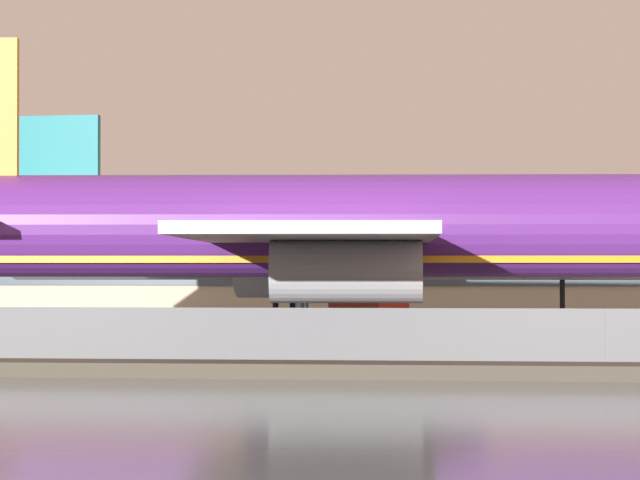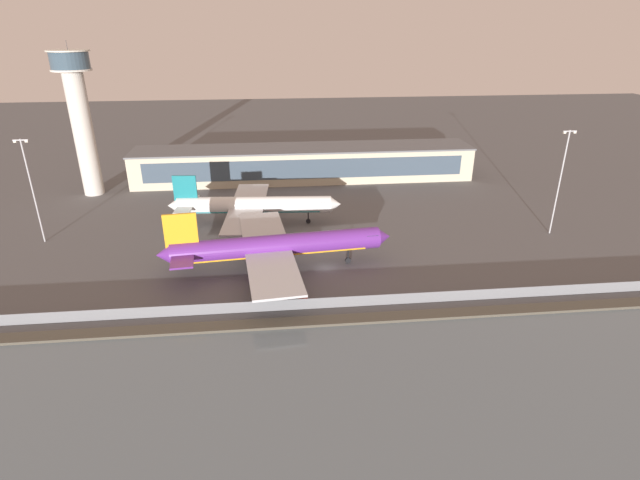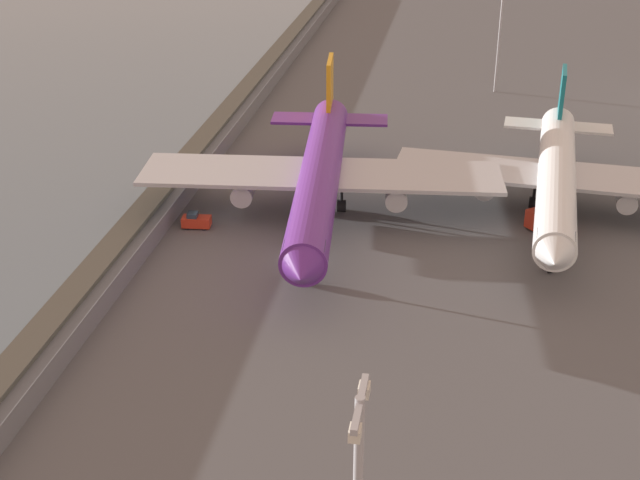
# 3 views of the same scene
# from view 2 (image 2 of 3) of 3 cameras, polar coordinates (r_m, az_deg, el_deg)

# --- Properties ---
(ground_plane) EXTENTS (500.00, 500.00, 0.00)m
(ground_plane) POSITION_cam_2_polar(r_m,az_deg,el_deg) (105.36, 0.67, -3.21)
(ground_plane) COLOR #565659
(shoreline_seawall) EXTENTS (320.00, 3.00, 0.50)m
(shoreline_seawall) POSITION_cam_2_polar(r_m,az_deg,el_deg) (87.61, 2.22, -9.13)
(shoreline_seawall) COLOR #474238
(shoreline_seawall) RESTS_ON ground
(perimeter_fence) EXTENTS (280.00, 0.10, 2.21)m
(perimeter_fence) POSITION_cam_2_polar(r_m,az_deg,el_deg) (90.94, 1.83, -7.14)
(perimeter_fence) COLOR slate
(perimeter_fence) RESTS_ON ground
(cargo_jet_purple) EXTENTS (48.43, 41.84, 13.97)m
(cargo_jet_purple) POSITION_cam_2_polar(r_m,az_deg,el_deg) (102.74, -5.23, -0.74)
(cargo_jet_purple) COLOR #602889
(cargo_jet_purple) RESTS_ON ground
(passenger_jet_white_teal) EXTENTS (43.87, 37.65, 13.02)m
(passenger_jet_white_teal) POSITION_cam_2_polar(r_m,az_deg,el_deg) (127.44, -7.76, 3.92)
(passenger_jet_white_teal) COLOR white
(passenger_jet_white_teal) RESTS_ON ground
(baggage_tug) EXTENTS (1.87, 3.33, 1.80)m
(baggage_tug) POSITION_cam_2_polar(r_m,az_deg,el_deg) (93.11, -2.04, -6.56)
(baggage_tug) COLOR red
(baggage_tug) RESTS_ON ground
(ops_van) EXTENTS (4.99, 5.31, 2.48)m
(ops_van) POSITION_cam_2_polar(r_m,az_deg,el_deg) (127.92, -6.31, 2.31)
(ops_van) COLOR red
(ops_van) RESTS_ON ground
(control_tower) EXTENTS (11.21, 11.21, 43.02)m
(control_tower) POSITION_cam_2_polar(r_m,az_deg,el_deg) (160.18, -25.81, 13.15)
(control_tower) COLOR beige
(control_tower) RESTS_ON ground
(terminal_building) EXTENTS (108.47, 16.20, 10.61)m
(terminal_building) POSITION_cam_2_polar(r_m,az_deg,el_deg) (163.79, -1.83, 8.75)
(terminal_building) COLOR #BCB299
(terminal_building) RESTS_ON ground
(apron_light_mast_apron_west) EXTENTS (3.20, 0.40, 25.23)m
(apron_light_mast_apron_west) POSITION_cam_2_polar(r_m,az_deg,el_deg) (130.51, 25.77, 6.36)
(apron_light_mast_apron_west) COLOR #A8A8AD
(apron_light_mast_apron_west) RESTS_ON ground
(apron_light_mast_apron_east) EXTENTS (3.20, 0.40, 24.35)m
(apron_light_mast_apron_east) POSITION_cam_2_polar(r_m,az_deg,el_deg) (130.33, -30.07, 5.28)
(apron_light_mast_apron_east) COLOR #A8A8AD
(apron_light_mast_apron_east) RESTS_ON ground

